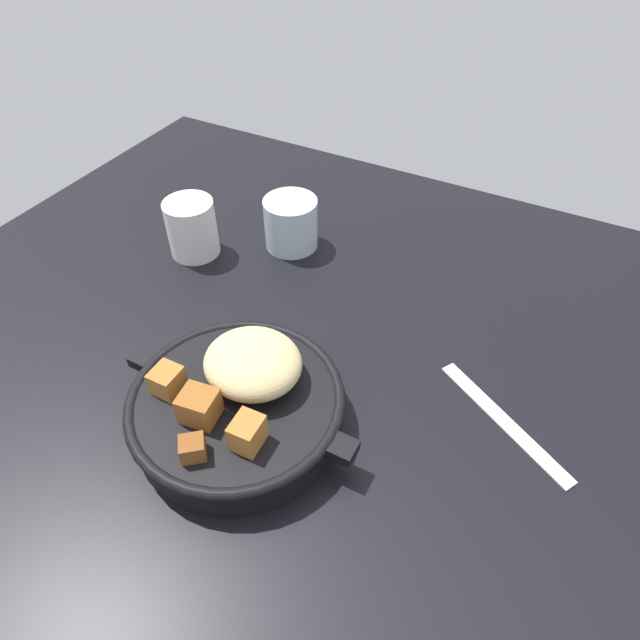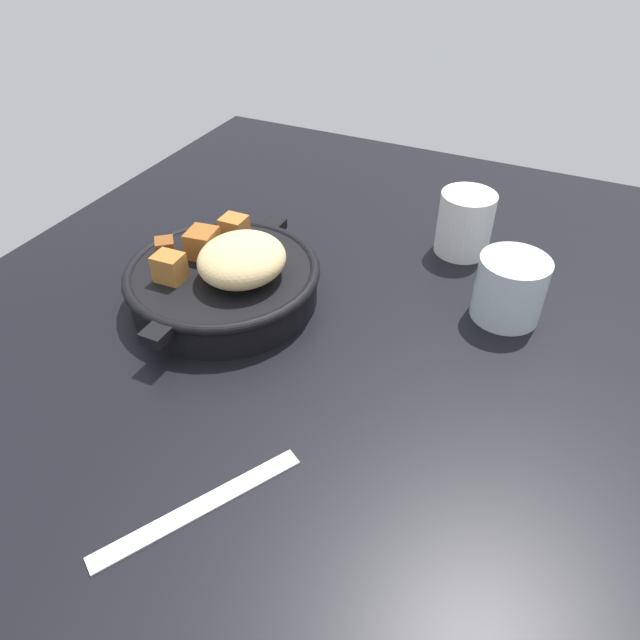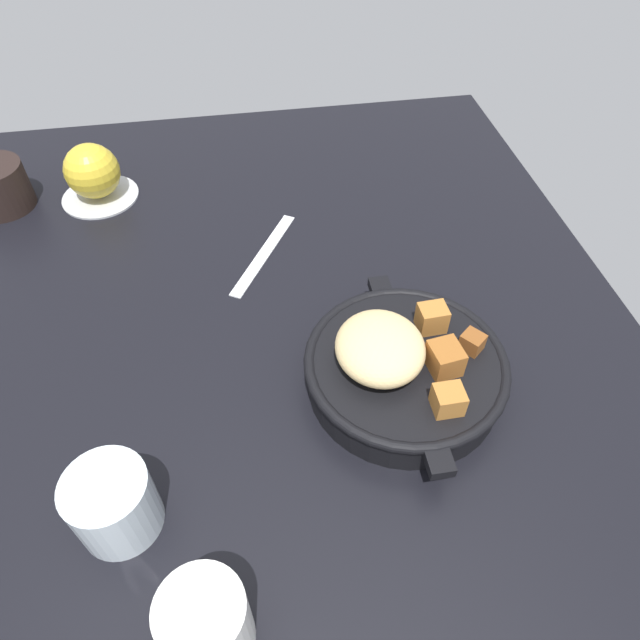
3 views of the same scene
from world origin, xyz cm
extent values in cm
cube|color=black|center=(0.00, 0.00, -1.20)|extent=(113.99, 86.08, 2.40)
cylinder|color=black|center=(-5.96, -12.79, 2.11)|extent=(20.68, 20.68, 4.21)
torus|color=black|center=(-5.96, -12.79, 3.88)|extent=(21.46, 21.46, 1.20)
cube|color=black|center=(5.59, -12.79, 3.58)|extent=(2.64, 2.40, 1.20)
cube|color=black|center=(-17.51, -12.79, 3.58)|extent=(2.64, 2.40, 1.20)
ellipsoid|color=#DBBC7F|center=(-5.64, -9.87, 6.42)|extent=(9.82, 9.13, 4.41)
cube|color=#935623|center=(-7.50, -16.17, 5.73)|extent=(3.72, 3.46, 3.03)
cube|color=brown|center=(-5.53, -19.86, 5.22)|extent=(2.98, 2.95, 2.02)
cube|color=#A86B2D|center=(-1.95, -16.52, 5.70)|extent=(2.63, 3.09, 2.98)
cube|color=#A86B2D|center=(-12.25, -15.01, 5.51)|extent=(2.63, 2.85, 2.60)
cylinder|color=#B7BABF|center=(34.86, 22.87, 0.30)|extent=(11.16, 11.16, 0.60)
sphere|color=gold|center=(34.86, 22.87, 4.51)|extent=(7.83, 7.83, 7.83)
cube|color=silver|center=(17.86, -0.12, 0.18)|extent=(15.82, 10.23, 0.36)
cylinder|color=silver|center=(-16.64, 16.24, 3.55)|extent=(7.40, 7.40, 7.10)
cylinder|color=white|center=(-27.63, 8.51, 3.93)|extent=(6.71, 6.71, 7.85)
camera|label=1|loc=(16.87, -38.26, 46.69)|focal=30.91mm
camera|label=2|loc=(37.68, 19.70, 39.78)|focal=32.95mm
camera|label=3|loc=(-40.68, 2.09, 50.64)|focal=31.97mm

